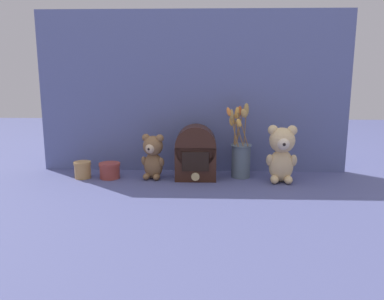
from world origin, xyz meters
The scene contains 8 objects.
ground_plane centered at (0.00, 0.00, 0.00)m, with size 4.00×4.00×0.00m, color #4C5184.
backdrop_wall centered at (0.00, 0.17, 0.36)m, with size 1.41×0.02×0.73m.
teddy_bear_large centered at (0.38, -0.01, 0.13)m, with size 0.13×0.12×0.24m.
teddy_bear_medium centered at (-0.17, 0.02, 0.10)m, with size 0.11×0.10×0.20m.
flower_vase centered at (0.21, 0.06, 0.11)m, with size 0.12×0.13×0.33m.
vintage_radio centered at (0.02, 0.02, 0.11)m, with size 0.18×0.12×0.24m.
decorative_tin_tall centered at (-0.36, 0.02, 0.03)m, with size 0.09×0.09×0.07m.
decorative_tin_short centered at (-0.48, 0.02, 0.04)m, with size 0.07×0.07×0.07m.
Camera 1 is at (0.07, -1.69, 0.49)m, focal length 38.00 mm.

